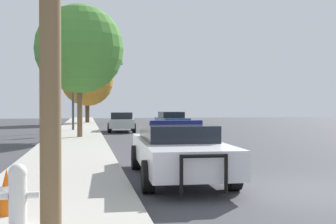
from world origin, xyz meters
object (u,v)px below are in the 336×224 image
object	(u,v)px
police_car	(177,149)
tree_sidewalk_mid	(80,49)
tree_sidewalk_far	(87,80)
car_background_oncoming	(171,120)
traffic_light	(92,74)
fire_hydrant	(18,193)
car_background_midblock	(122,121)
traffic_cone	(7,191)

from	to	relation	value
police_car	tree_sidewalk_mid	world-z (taller)	tree_sidewalk_mid
tree_sidewalk_far	car_background_oncoming	bearing A→B (deg)	-65.78
traffic_light	car_background_oncoming	xyz separation A→B (m)	(5.72, 0.05, -3.34)
car_background_oncoming	tree_sidewalk_mid	world-z (taller)	tree_sidewalk_mid
fire_hydrant	car_background_oncoming	bearing A→B (deg)	73.65
car_background_midblock	tree_sidewalk_mid	xyz separation A→B (m)	(-2.76, -6.10, 4.14)
traffic_light	police_car	bearing A→B (deg)	-84.82
police_car	tree_sidewalk_mid	xyz separation A→B (m)	(-2.55, 13.05, 4.13)
tree_sidewalk_far	traffic_cone	bearing A→B (deg)	-92.08
car_background_midblock	traffic_cone	distance (m)	22.83
car_background_oncoming	tree_sidewalk_far	bearing A→B (deg)	-66.26
police_car	fire_hydrant	size ratio (longest dim) A/B	6.33
fire_hydrant	car_background_oncoming	world-z (taller)	car_background_oncoming
police_car	car_background_midblock	bearing A→B (deg)	-88.19
car_background_midblock	car_background_oncoming	world-z (taller)	car_background_oncoming
fire_hydrant	tree_sidewalk_mid	world-z (taller)	tree_sidewalk_mid
car_background_oncoming	tree_sidewalk_mid	xyz separation A→B (m)	(-6.47, -6.88, 4.12)
fire_hydrant	traffic_cone	world-z (taller)	fire_hydrant
police_car	car_background_midblock	size ratio (longest dim) A/B	1.28
tree_sidewalk_far	traffic_cone	xyz separation A→B (m)	(-1.33, -36.68, -3.96)
traffic_light	traffic_cone	world-z (taller)	traffic_light
traffic_light	car_background_midblock	xyz separation A→B (m)	(2.01, -0.74, -3.36)
tree_sidewalk_far	car_background_midblock	bearing A→B (deg)	-80.77
traffic_light	car_background_oncoming	size ratio (longest dim) A/B	1.37
police_car	tree_sidewalk_mid	size ratio (longest dim) A/B	0.77
traffic_light	car_background_midblock	world-z (taller)	traffic_light
fire_hydrant	traffic_cone	size ratio (longest dim) A/B	1.25
fire_hydrant	car_background_midblock	distance (m)	23.52
traffic_light	tree_sidewalk_far	distance (m)	13.40
car_background_midblock	tree_sidewalk_far	xyz separation A→B (m)	(-2.30, 14.14, 3.72)
traffic_light	car_background_midblock	bearing A→B (deg)	-20.21
fire_hydrant	tree_sidewalk_mid	size ratio (longest dim) A/B	0.12
car_background_midblock	tree_sidewalk_far	size ratio (longest dim) A/B	0.62
tree_sidewalk_far	traffic_light	bearing A→B (deg)	-88.78
police_car	traffic_light	bearing A→B (deg)	-82.39
traffic_light	tree_sidewalk_mid	bearing A→B (deg)	-96.26
fire_hydrant	car_background_oncoming	distance (m)	25.08
police_car	tree_sidewalk_far	size ratio (longest dim) A/B	0.79
car_background_oncoming	traffic_cone	distance (m)	24.46
police_car	tree_sidewalk_far	bearing A→B (deg)	-83.98
traffic_cone	tree_sidewalk_far	bearing A→B (deg)	87.92
police_car	car_background_midblock	xyz separation A→B (m)	(0.21, 19.15, -0.01)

